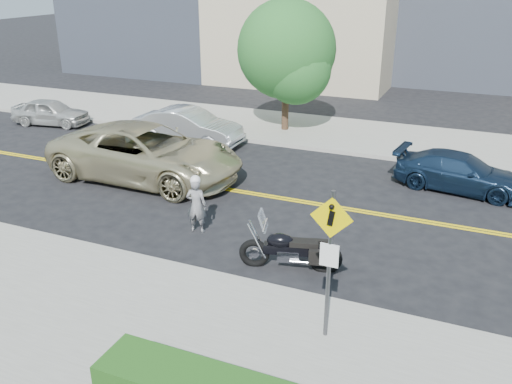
{
  "coord_description": "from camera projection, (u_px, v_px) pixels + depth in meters",
  "views": [
    {
      "loc": [
        6.34,
        -14.76,
        6.68
      ],
      "look_at": [
        1.14,
        -2.52,
        1.2
      ],
      "focal_mm": 38.0,
      "sensor_mm": 36.0,
      "label": 1
    }
  ],
  "objects": [
    {
      "name": "ground_plane",
      "position": [
        254.0,
        194.0,
        17.39
      ],
      "size": [
        120.0,
        120.0,
        0.0
      ],
      "primitive_type": "plane",
      "color": "black",
      "rests_on": "ground"
    },
    {
      "name": "sidewalk_far",
      "position": [
        321.0,
        132.0,
        23.75
      ],
      "size": [
        60.0,
        5.0,
        0.15
      ],
      "primitive_type": "cube",
      "color": "#9E9B91",
      "rests_on": "ground_plane"
    },
    {
      "name": "pedestrian_sign",
      "position": [
        330.0,
        252.0,
        9.76
      ],
      "size": [
        0.78,
        0.08,
        3.0
      ],
      "color": "#4C4C51",
      "rests_on": "sidewalk_near"
    },
    {
      "name": "sidewalk_near",
      "position": [
        108.0,
        321.0,
        10.98
      ],
      "size": [
        60.0,
        5.0,
        0.15
      ],
      "primitive_type": "cube",
      "color": "#9E9B91",
      "rests_on": "ground_plane"
    },
    {
      "name": "parked_car_blue",
      "position": [
        460.0,
        172.0,
        17.5
      ],
      "size": [
        4.34,
        2.23,
        1.2
      ],
      "primitive_type": "imported",
      "rotation": [
        0.0,
        0.0,
        1.44
      ],
      "color": "#162943",
      "rests_on": "ground"
    },
    {
      "name": "tree_far_a",
      "position": [
        286.0,
        50.0,
        22.59
      ],
      "size": [
        4.14,
        4.14,
        5.66
      ],
      "rotation": [
        0.0,
        0.0,
        -0.01
      ],
      "color": "#382619",
      "rests_on": "ground"
    },
    {
      "name": "motorcyclist",
      "position": [
        196.0,
        204.0,
        14.59
      ],
      "size": [
        0.62,
        0.47,
        1.64
      ],
      "rotation": [
        0.0,
        0.0,
        3.32
      ],
      "color": "#B0B0B5",
      "rests_on": "ground"
    },
    {
      "name": "suv",
      "position": [
        146.0,
        153.0,
        18.31
      ],
      "size": [
        6.71,
        3.17,
        1.85
      ],
      "primitive_type": "imported",
      "rotation": [
        0.0,
        0.0,
        1.56
      ],
      "color": "#BDB38A",
      "rests_on": "ground"
    },
    {
      "name": "motorcycle",
      "position": [
        291.0,
        241.0,
        12.79
      ],
      "size": [
        2.49,
        1.29,
        1.45
      ],
      "primitive_type": null,
      "rotation": [
        0.0,
        0.0,
        0.25
      ],
      "color": "black",
      "rests_on": "ground"
    },
    {
      "name": "parked_car_silver",
      "position": [
        189.0,
        127.0,
        22.06
      ],
      "size": [
        4.48,
        1.59,
        1.47
      ],
      "primitive_type": "imported",
      "rotation": [
        0.0,
        0.0,
        1.56
      ],
      "color": "silver",
      "rests_on": "ground"
    },
    {
      "name": "parked_car_white",
      "position": [
        51.0,
        112.0,
        24.91
      ],
      "size": [
        3.71,
        1.98,
        1.2
      ],
      "primitive_type": "imported",
      "rotation": [
        0.0,
        0.0,
        1.74
      ],
      "color": "beige",
      "rests_on": "ground"
    }
  ]
}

